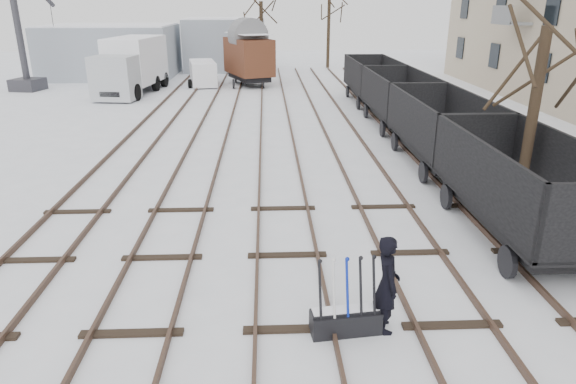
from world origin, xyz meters
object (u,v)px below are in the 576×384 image
box_van_wagon (249,55)px  lorry (132,65)px  crane (24,54)px  panel_van (203,73)px  freight_wagon_a (520,201)px  worker (387,284)px  ground_frame (346,319)px

box_van_wagon → lorry: 8.34m
crane → panel_van: bearing=20.0°
lorry → crane: crane is taller
freight_wagon_a → box_van_wagon: size_ratio=1.17×
box_van_wagon → worker: bearing=-104.7°
ground_frame → crane: size_ratio=0.16×
freight_wagon_a → box_van_wagon: 27.69m
box_van_wagon → panel_van: (-3.38, 0.06, -1.24)m
ground_frame → worker: bearing=0.6°
lorry → crane: 7.92m
ground_frame → crane: 34.20m
lorry → panel_van: size_ratio=1.93×
ground_frame → box_van_wagon: (-2.62, 30.51, 1.87)m
box_van_wagon → lorry: box_van_wagon is taller
freight_wagon_a → panel_van: freight_wagon_a is taller
worker → panel_van: 31.21m
freight_wagon_a → box_van_wagon: bearing=106.1°
worker → lorry: bearing=20.5°
worker → crane: crane is taller
panel_van → lorry: bearing=-152.4°
worker → box_van_wagon: size_ratio=0.35×
panel_van → crane: 12.15m
freight_wagon_a → panel_van: size_ratio=1.50×
freight_wagon_a → crane: bearing=132.5°
panel_van → crane: bearing=176.7°
lorry → freight_wagon_a: bearing=-49.2°
freight_wagon_a → lorry: (-15.32, 23.26, 0.87)m
ground_frame → box_van_wagon: bearing=87.9°
ground_frame → crane: crane is taller
ground_frame → box_van_wagon: size_ratio=0.27×
worker → crane: (-18.70, 28.93, 1.46)m
lorry → crane: bearing=174.0°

